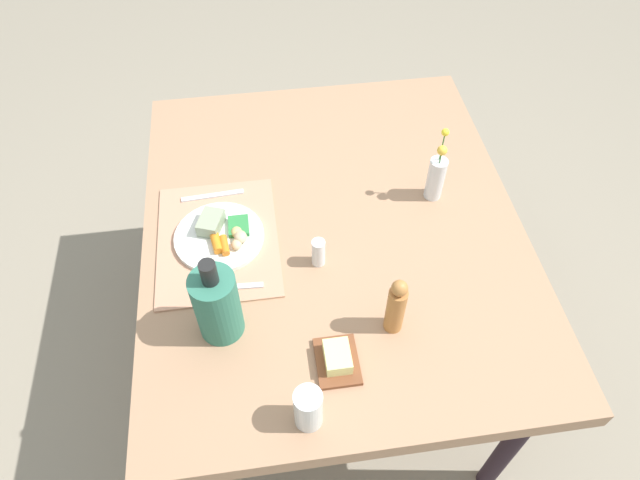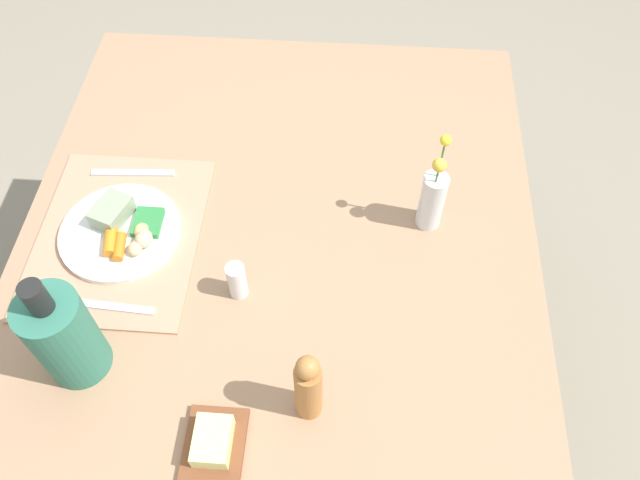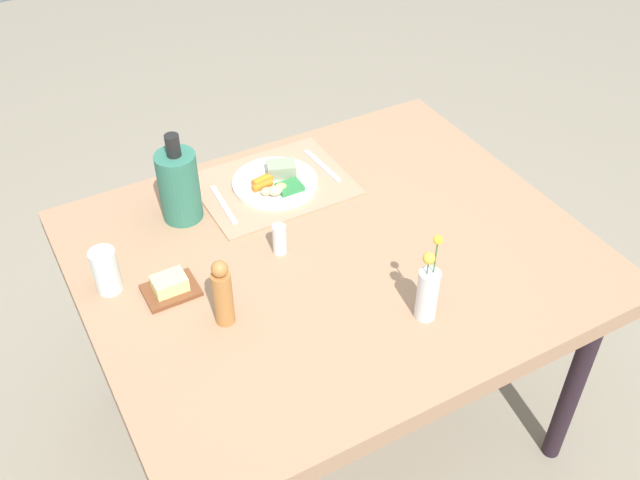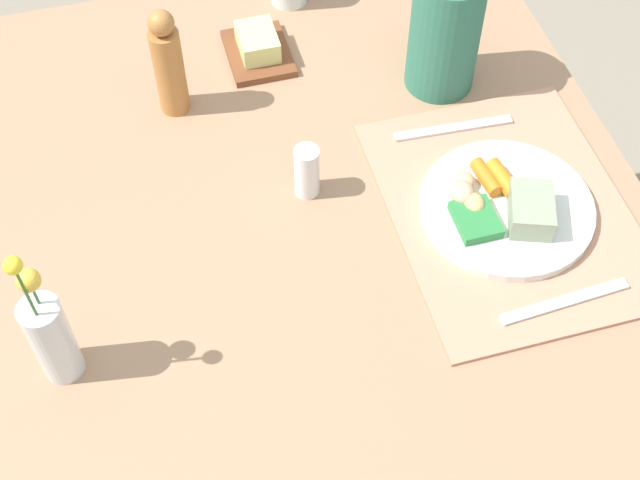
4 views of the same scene
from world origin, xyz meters
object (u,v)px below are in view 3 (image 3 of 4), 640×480
(dinner_plate, at_px, (276,181))
(cooler_bottle, at_px, (179,185))
(fork, at_px, (322,165))
(flower_vase, at_px, (428,291))
(dining_table, at_px, (333,267))
(salt_shaker, at_px, (279,239))
(knife, at_px, (223,205))
(water_tumbler, at_px, (106,273))
(pepper_mill, at_px, (223,294))
(butter_dish, at_px, (170,287))

(dinner_plate, bearing_deg, cooler_bottle, -0.91)
(fork, distance_m, flower_vase, 0.65)
(dining_table, relative_size, fork, 7.01)
(dining_table, relative_size, salt_shaker, 15.00)
(knife, xyz_separation_m, salt_shaker, (-0.05, 0.24, 0.03))
(dining_table, distance_m, fork, 0.37)
(water_tumbler, bearing_deg, dinner_plate, -162.03)
(pepper_mill, bearing_deg, dining_table, -164.67)
(dining_table, distance_m, cooler_bottle, 0.46)
(butter_dish, xyz_separation_m, cooler_bottle, (-0.13, -0.26, 0.09))
(fork, bearing_deg, dining_table, 62.18)
(dining_table, xyz_separation_m, cooler_bottle, (0.29, -0.32, 0.17))
(salt_shaker, bearing_deg, flower_vase, 118.26)
(dining_table, bearing_deg, water_tumbler, -14.22)
(fork, height_order, flower_vase, flower_vase)
(knife, relative_size, pepper_mill, 1.00)
(fork, bearing_deg, knife, 1.95)
(dinner_plate, relative_size, butter_dish, 1.89)
(dinner_plate, height_order, flower_vase, flower_vase)
(water_tumbler, bearing_deg, pepper_mill, 131.21)
(water_tumbler, bearing_deg, dining_table, 165.78)
(salt_shaker, xyz_separation_m, pepper_mill, (0.22, 0.15, 0.05))
(dining_table, bearing_deg, knife, -59.28)
(pepper_mill, bearing_deg, salt_shaker, -144.96)
(dinner_plate, bearing_deg, pepper_mill, 50.69)
(cooler_bottle, height_order, salt_shaker, cooler_bottle)
(butter_dish, bearing_deg, dinner_plate, -148.00)
(dinner_plate, distance_m, knife, 0.17)
(dinner_plate, bearing_deg, water_tumbler, 17.97)
(fork, relative_size, water_tumbler, 1.52)
(dinner_plate, height_order, butter_dish, dinner_plate)
(knife, xyz_separation_m, butter_dish, (0.24, 0.25, 0.01))
(water_tumbler, bearing_deg, cooler_bottle, -145.27)
(fork, distance_m, knife, 0.33)
(butter_dish, distance_m, flower_vase, 0.62)
(flower_vase, distance_m, water_tumbler, 0.77)
(cooler_bottle, distance_m, salt_shaker, 0.31)
(fork, distance_m, water_tumbler, 0.73)
(knife, height_order, water_tumbler, water_tumbler)
(knife, bearing_deg, butter_dish, 48.46)
(pepper_mill, xyz_separation_m, water_tumbler, (0.21, -0.23, -0.04))
(salt_shaker, distance_m, pepper_mill, 0.27)
(cooler_bottle, height_order, water_tumbler, cooler_bottle)
(dining_table, relative_size, pepper_mill, 6.94)
(knife, relative_size, flower_vase, 0.76)
(salt_shaker, bearing_deg, butter_dish, 0.60)
(knife, bearing_deg, cooler_bottle, -5.19)
(dinner_plate, relative_size, water_tumbler, 2.06)
(dining_table, relative_size, cooler_bottle, 4.92)
(cooler_bottle, height_order, pepper_mill, cooler_bottle)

